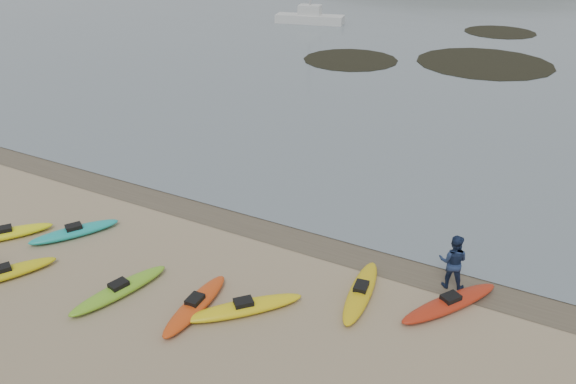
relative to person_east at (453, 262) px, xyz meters
The scene contains 5 objects.
ground 6.47m from the person_east, behind, with size 600.00×600.00×0.00m, color tan.
wet_sand 6.44m from the person_east, behind, with size 60.00×60.00×0.00m, color brown.
kayaks 8.80m from the person_east, 152.69° to the right, with size 17.97×8.90×0.34m.
person_east is the anchor object (origin of this frame).
kelp_mats 32.79m from the person_east, 103.45° to the left, with size 18.53×24.21×0.04m.
Camera 1 is at (8.80, -16.24, 10.91)m, focal length 35.00 mm.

